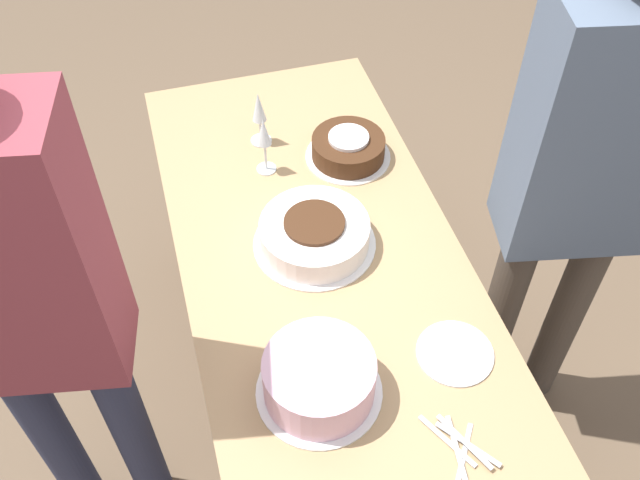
% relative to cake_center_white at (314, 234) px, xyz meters
% --- Properties ---
extents(ground_plane, '(12.00, 12.00, 0.00)m').
position_rel_cake_center_white_xyz_m(ground_plane, '(-0.03, -0.01, -0.81)').
color(ground_plane, brown).
extents(dining_table, '(1.76, 0.79, 0.77)m').
position_rel_cake_center_white_xyz_m(dining_table, '(-0.03, -0.01, -0.16)').
color(dining_table, tan).
rests_on(dining_table, ground_plane).
extents(cake_center_white, '(0.35, 0.35, 0.10)m').
position_rel_cake_center_white_xyz_m(cake_center_white, '(0.00, 0.00, 0.00)').
color(cake_center_white, white).
rests_on(cake_center_white, dining_table).
extents(cake_front_chocolate, '(0.27, 0.27, 0.09)m').
position_rel_cake_center_white_xyz_m(cake_front_chocolate, '(0.33, -0.20, -0.01)').
color(cake_front_chocolate, white).
rests_on(cake_front_chocolate, dining_table).
extents(cake_back_decorated, '(0.31, 0.31, 0.13)m').
position_rel_cake_center_white_xyz_m(cake_back_decorated, '(-0.46, 0.12, 0.02)').
color(cake_back_decorated, white).
rests_on(cake_back_decorated, dining_table).
extents(wine_glass_near, '(0.07, 0.07, 0.19)m').
position_rel_cake_center_white_xyz_m(wine_glass_near, '(0.48, 0.05, 0.08)').
color(wine_glass_near, silver).
rests_on(wine_glass_near, dining_table).
extents(wine_glass_far, '(0.06, 0.06, 0.20)m').
position_rel_cake_center_white_xyz_m(wine_glass_far, '(0.34, 0.06, 0.09)').
color(wine_glass_far, silver).
rests_on(wine_glass_far, dining_table).
extents(dessert_plate_left, '(0.20, 0.20, 0.01)m').
position_rel_cake_center_white_xyz_m(dessert_plate_left, '(-0.45, -0.24, -0.04)').
color(dessert_plate_left, silver).
rests_on(dessert_plate_left, dining_table).
extents(fork_pile, '(0.20, 0.14, 0.01)m').
position_rel_cake_center_white_xyz_m(fork_pile, '(-0.69, -0.15, -0.04)').
color(fork_pile, silver).
rests_on(fork_pile, dining_table).
extents(person_cutting, '(0.30, 0.44, 1.75)m').
position_rel_cake_center_white_xyz_m(person_cutting, '(-0.20, -0.67, 0.25)').
color(person_cutting, '#4C4238').
rests_on(person_cutting, ground_plane).
extents(person_watching, '(0.29, 0.43, 1.77)m').
position_rel_cake_center_white_xyz_m(person_watching, '(-0.23, 0.72, 0.26)').
color(person_watching, '#2D334C').
rests_on(person_watching, ground_plane).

